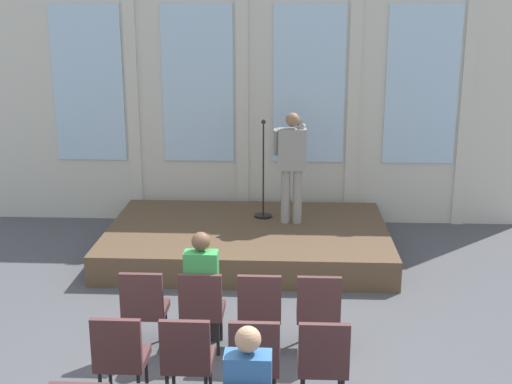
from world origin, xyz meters
name	(u,v)px	position (x,y,z in m)	size (l,w,h in m)	color
rear_partition	(256,98)	(0.04, 5.48, 2.15)	(9.31, 0.14, 4.25)	beige
stage_platform	(248,240)	(0.00, 3.80, 0.21)	(4.21, 2.78, 0.42)	brown
speaker	(292,159)	(0.66, 4.08, 1.42)	(0.52, 0.69, 1.71)	gray
mic_stand	(263,196)	(0.21, 4.33, 0.76)	(0.28, 0.28, 1.55)	black
chair_r0_c0	(144,305)	(-0.94, 0.76, 0.53)	(0.46, 0.44, 0.94)	black
chair_r0_c1	(202,306)	(-0.31, 0.76, 0.53)	(0.46, 0.44, 0.94)	black
audience_r0_c1	(202,284)	(-0.31, 0.84, 0.75)	(0.36, 0.39, 1.35)	#2D2D33
chair_r0_c2	(260,307)	(0.31, 0.76, 0.53)	(0.46, 0.44, 0.94)	black
chair_r0_c3	(318,308)	(0.94, 0.76, 0.53)	(0.46, 0.44, 0.94)	black
chair_r1_c0	(120,354)	(-0.94, -0.31, 0.53)	(0.46, 0.44, 0.94)	black
chair_r1_c1	(187,355)	(-0.31, -0.31, 0.53)	(0.46, 0.44, 0.94)	black
chair_r1_c2	(255,357)	(0.31, -0.31, 0.53)	(0.46, 0.44, 0.94)	black
chair_r1_c3	(323,359)	(0.94, -0.31, 0.53)	(0.46, 0.44, 0.94)	black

